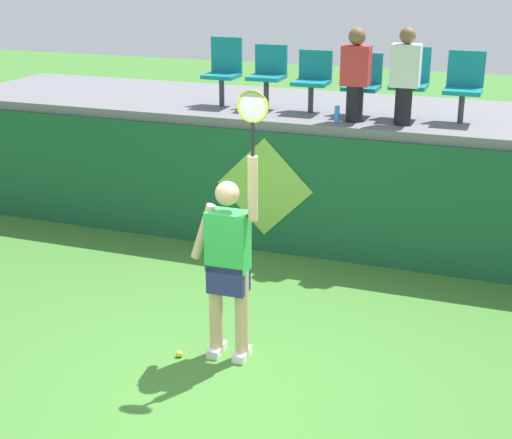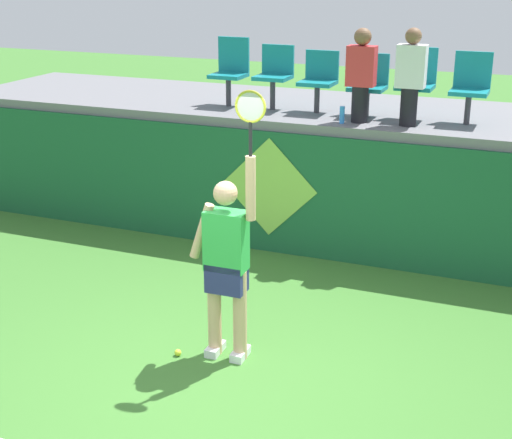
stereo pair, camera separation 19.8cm
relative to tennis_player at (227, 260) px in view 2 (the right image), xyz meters
The scene contains 15 objects.
ground_plane 1.11m from the tennis_player, 81.50° to the right, with size 40.00×40.00×0.00m, color #3D752D.
court_back_wall 2.74m from the tennis_player, 88.40° to the left, with size 11.25×0.20×1.57m, color #195633.
spectator_platform 3.94m from the tennis_player, 88.88° to the left, with size 11.25×2.40×0.12m, color slate.
tennis_player is the anchor object (origin of this frame).
tennis_ball 1.07m from the tennis_player, 156.65° to the right, with size 0.07×0.07×0.07m, color #D1E533.
water_bottle 3.03m from the tennis_player, 85.30° to the left, with size 0.06×0.06×0.21m, color #338CE5.
stadium_chair_0 3.98m from the tennis_player, 113.01° to the left, with size 0.44×0.42×0.89m.
stadium_chair_1 3.78m from the tennis_player, 103.70° to the left, with size 0.44×0.42×0.82m.
stadium_chair_2 3.68m from the tennis_player, 93.95° to the left, with size 0.44×0.42×0.77m.
stadium_chair_3 3.69m from the tennis_player, 83.28° to the left, with size 0.44×0.42×0.77m.
stadium_chair_4 3.82m from the tennis_player, 74.00° to the left, with size 0.44×0.42×0.87m.
stadium_chair_5 4.04m from the tennis_player, 64.74° to the left, with size 0.44×0.42×0.84m.
spectator_0 3.50m from the tennis_player, 72.04° to the left, with size 0.34×0.20×1.14m.
spectator_1 3.36m from the tennis_player, 82.36° to the left, with size 0.34×0.21×1.12m.
wall_signage_mount 2.87m from the tennis_player, 102.72° to the left, with size 1.27×0.01×1.50m.
Camera 2 is at (2.53, -5.26, 3.62)m, focal length 52.51 mm.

